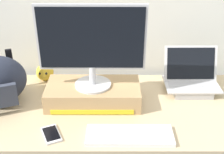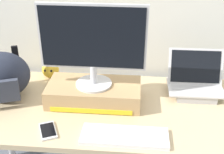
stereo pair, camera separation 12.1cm
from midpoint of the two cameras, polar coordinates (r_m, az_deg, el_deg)
desk at (r=1.68m, az=2.09°, el=-7.66°), size 1.72×0.73×0.73m
toner_box_yellow at (r=1.65m, az=-1.37°, el=-3.11°), size 0.51×0.26×0.11m
desktop_monitor at (r=1.51m, az=-1.50°, el=6.46°), size 0.56×0.20×0.45m
open_laptop at (r=1.80m, az=17.57°, el=-1.75°), size 0.31×0.22×0.25m
external_keyboard at (r=1.41m, az=4.96°, el=-11.36°), size 0.41×0.15×0.02m
messenger_backpack at (r=1.74m, az=-18.94°, el=0.15°), size 0.39×0.34×0.27m
cell_phone at (r=1.47m, az=-9.95°, el=-10.24°), size 0.12×0.15×0.01m
plush_toy at (r=1.93m, az=-10.06°, el=1.41°), size 0.11×0.11×0.11m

